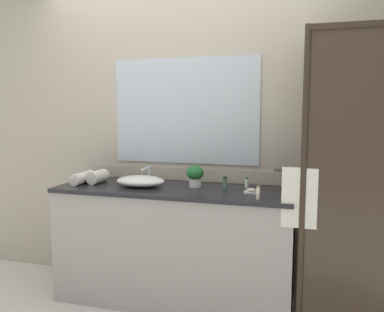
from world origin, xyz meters
The scene contains 13 objects.
ground_plane centered at (0.00, 0.00, 0.00)m, with size 8.00×8.00×0.00m, color silver.
wall_back_with_mirror centered at (0.00, 0.34, 1.30)m, with size 4.40×0.06×2.60m.
vanity_cabinet centered at (0.00, 0.01, 0.45)m, with size 1.80×0.58×0.90m.
shower_enclosure centered at (1.27, -0.19, 1.02)m, with size 1.20×0.59×2.00m.
sink_basin centered at (-0.26, -0.01, 0.94)m, with size 0.39×0.27×0.08m, color white.
faucet centered at (-0.26, 0.15, 0.95)m, with size 0.17×0.16×0.13m.
potted_plant centered at (0.15, 0.09, 0.99)m, with size 0.13×0.13×0.16m.
soap_dish centered at (0.60, -0.02, 0.91)m, with size 0.10×0.07×0.04m.
amenity_bottle_body_wash centered at (0.39, 0.07, 0.94)m, with size 0.03×0.03×0.09m.
amenity_bottle_lotion centered at (0.66, -0.20, 0.94)m, with size 0.03×0.03×0.09m.
amenity_bottle_conditioner centered at (0.54, 0.16, 0.94)m, with size 0.03×0.03×0.08m.
rolled_towel_near_edge centered at (-0.76, -0.03, 0.95)m, with size 0.09×0.09×0.25m, color silver.
rolled_towel_middle centered at (-0.65, 0.02, 0.95)m, with size 0.10×0.10×0.18m, color silver.
Camera 1 is at (0.95, -2.79, 1.50)m, focal length 36.98 mm.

